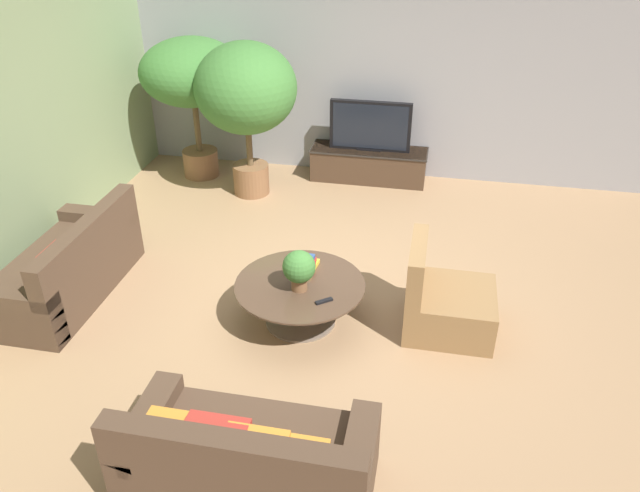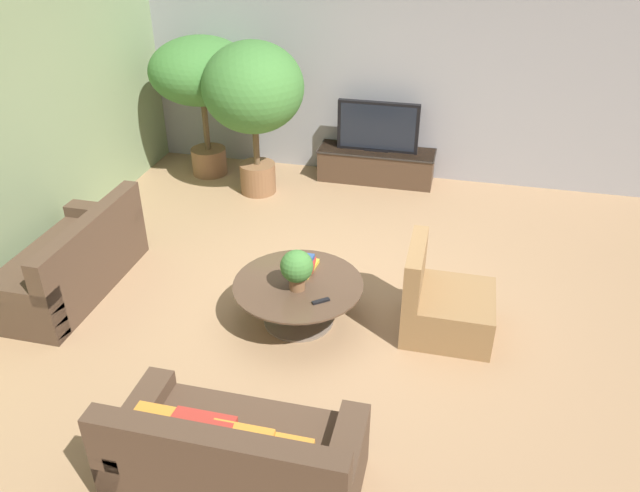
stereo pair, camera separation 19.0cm
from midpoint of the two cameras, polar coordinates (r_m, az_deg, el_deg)
ground_plane at (r=6.22m, az=1.44°, el=-4.95°), size 24.00×24.00×0.00m
back_wall_stone at (r=8.55m, az=6.38°, el=16.11°), size 7.40×0.12×3.00m
side_wall_left at (r=7.03m, az=-25.41°, el=10.14°), size 0.12×7.40×3.00m
media_console at (r=8.65m, az=5.79°, el=7.42°), size 1.58×0.50×0.44m
television at (r=8.45m, az=5.98°, el=10.77°), size 1.08×0.13×0.67m
coffee_table at (r=5.77m, az=-1.05°, el=-4.45°), size 1.20×1.20×0.43m
couch_by_wall at (r=6.68m, az=-21.09°, el=-1.60°), size 0.84×1.74×0.84m
couch_near_entry at (r=4.39m, az=-6.46°, el=-18.94°), size 1.64×0.84×0.84m
armchair_wicker at (r=5.81m, az=12.08°, el=-5.32°), size 0.80×0.76×0.86m
potted_palm_tall at (r=8.57m, az=-10.19°, el=15.08°), size 1.35×1.35×1.89m
potted_palm_corner at (r=7.92m, az=-5.42°, el=13.85°), size 1.26×1.26×1.96m
potted_plant_tabletop at (r=5.51m, az=-1.15°, el=-2.00°), size 0.30×0.30×0.39m
book_stack at (r=5.87m, az=-0.49°, el=-1.74°), size 0.22×0.34×0.11m
remote_black at (r=5.46m, az=1.08°, el=-5.06°), size 0.15×0.13×0.02m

